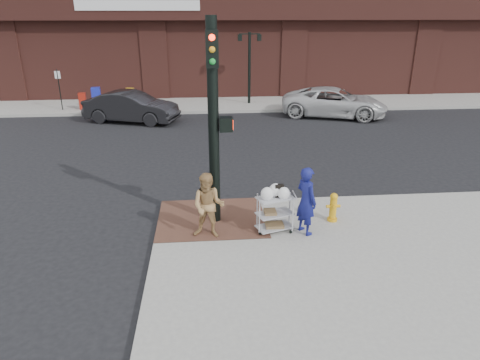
{
  "coord_description": "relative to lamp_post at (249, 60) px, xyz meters",
  "views": [
    {
      "loc": [
        -0.73,
        -9.22,
        5.21
      ],
      "look_at": [
        0.14,
        0.79,
        1.25
      ],
      "focal_mm": 32.0,
      "sensor_mm": 36.0,
      "label": 1
    }
  ],
  "objects": [
    {
      "name": "traffic_signal_pole",
      "position": [
        -2.48,
        -15.23,
        0.21
      ],
      "size": [
        0.61,
        0.51,
        5.0
      ],
      "color": "black",
      "rests_on": "sidewalk_near"
    },
    {
      "name": "newsbox_blue",
      "position": [
        -8.71,
        -0.49,
        -1.91
      ],
      "size": [
        0.52,
        0.48,
        1.12
      ],
      "primitive_type": "cube",
      "rotation": [
        0.0,
        0.0,
        0.12
      ],
      "color": "#1B26AF",
      "rests_on": "sidewalk_far"
    },
    {
      "name": "ground",
      "position": [
        -2.0,
        -16.0,
        -2.62
      ],
      "size": [
        220.0,
        220.0,
        0.0
      ],
      "primitive_type": "plane",
      "color": "black",
      "rests_on": "ground"
    },
    {
      "name": "fire_hydrant",
      "position": [
        0.52,
        -15.5,
        -2.07
      ],
      "size": [
        0.36,
        0.25,
        0.77
      ],
      "color": "gold",
      "rests_on": "sidewalk_near"
    },
    {
      "name": "newsbox_red",
      "position": [
        -9.38,
        -0.94,
        -2.02
      ],
      "size": [
        0.42,
        0.39,
        0.9
      ],
      "primitive_type": "cube",
      "rotation": [
        0.0,
        0.0,
        0.13
      ],
      "color": "maroon",
      "rests_on": "sidewalk_far"
    },
    {
      "name": "woman_blue",
      "position": [
        -0.34,
        -16.06,
        -1.62
      ],
      "size": [
        0.64,
        0.74,
        1.7
      ],
      "primitive_type": "imported",
      "rotation": [
        0.0,
        0.0,
        2.05
      ],
      "color": "navy",
      "rests_on": "sidewalk_near"
    },
    {
      "name": "brick_curb_ramp",
      "position": [
        -2.6,
        -15.1,
        -2.46
      ],
      "size": [
        2.8,
        2.4,
        0.01
      ],
      "primitive_type": "cube",
      "color": "#543427",
      "rests_on": "sidewalk_near"
    },
    {
      "name": "newsbox_yellow",
      "position": [
        -6.88,
        -0.34,
        -1.96
      ],
      "size": [
        0.49,
        0.46,
        1.03
      ],
      "primitive_type": "cube",
      "rotation": [
        0.0,
        0.0,
        -0.18
      ],
      "color": "gold",
      "rests_on": "sidewalk_far"
    },
    {
      "name": "pedestrian_tan",
      "position": [
        -2.68,
        -16.06,
        -1.66
      ],
      "size": [
        0.9,
        0.77,
        1.61
      ],
      "primitive_type": "imported",
      "rotation": [
        0.0,
        0.0,
        -0.23
      ],
      "color": "#AA8250",
      "rests_on": "sidewalk_near"
    },
    {
      "name": "parking_sign",
      "position": [
        -10.5,
        -1.0,
        -1.37
      ],
      "size": [
        0.05,
        0.05,
        2.2
      ],
      "primitive_type": "cylinder",
      "color": "black",
      "rests_on": "sidewalk_far"
    },
    {
      "name": "utility_cart",
      "position": [
        -1.07,
        -15.91,
        -1.92
      ],
      "size": [
        0.98,
        0.73,
        1.21
      ],
      "color": "#A6A6AB",
      "rests_on": "sidewalk_near"
    },
    {
      "name": "sidewalk_far",
      "position": [
        10.5,
        16.0,
        -2.54
      ],
      "size": [
        65.0,
        36.0,
        0.15
      ],
      "primitive_type": "cube",
      "color": "gray",
      "rests_on": "ground"
    },
    {
      "name": "lamp_post",
      "position": [
        0.0,
        0.0,
        0.0
      ],
      "size": [
        1.32,
        0.22,
        4.0
      ],
      "color": "black",
      "rests_on": "sidewalk_far"
    },
    {
      "name": "minivan_white",
      "position": [
        4.2,
        -3.22,
        -1.86
      ],
      "size": [
        5.95,
        4.16,
        1.51
      ],
      "primitive_type": "imported",
      "rotation": [
        0.0,
        0.0,
        1.23
      ],
      "color": "beige",
      "rests_on": "ground"
    },
    {
      "name": "sedan_dark",
      "position": [
        -6.32,
        -3.57,
        -1.85
      ],
      "size": [
        4.95,
        3.0,
        1.54
      ],
      "primitive_type": "imported",
      "rotation": [
        0.0,
        0.0,
        1.26
      ],
      "color": "black",
      "rests_on": "ground"
    }
  ]
}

